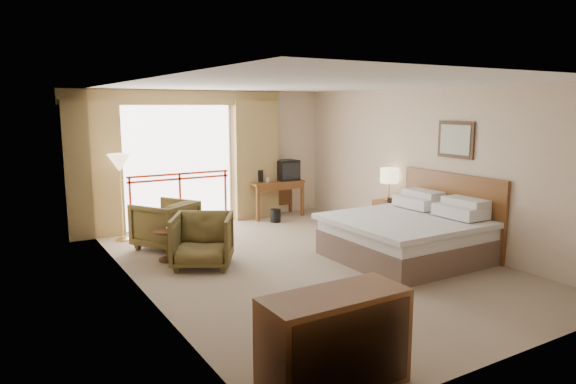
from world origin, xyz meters
TOP-DOWN VIEW (x-y plane):
  - floor at (0.00, 0.00)m, footprint 7.00×7.00m
  - ceiling at (0.00, 0.00)m, footprint 7.00×7.00m
  - wall_back at (0.00, 3.50)m, footprint 5.00×0.00m
  - wall_front at (0.00, -3.50)m, footprint 5.00×0.00m
  - wall_left at (-2.50, 0.00)m, footprint 0.00×7.00m
  - wall_right at (2.50, 0.00)m, footprint 0.00×7.00m
  - balcony_door at (-0.80, 3.48)m, footprint 2.40×0.00m
  - balcony_railing at (-0.80, 3.46)m, footprint 2.09×0.03m
  - curtain_left at (-2.45, 3.35)m, footprint 1.00×0.26m
  - curtain_right at (0.85, 3.35)m, footprint 1.00×0.26m
  - valance at (-0.80, 3.38)m, footprint 4.40×0.22m
  - hvac_vent at (1.30, 3.47)m, footprint 0.50×0.04m
  - bed at (1.50, -0.60)m, footprint 2.13×2.06m
  - headboard at (2.46, -0.60)m, footprint 0.06×2.10m
  - framed_art at (2.47, -0.60)m, footprint 0.04×0.72m
  - nightstand at (2.32, 0.73)m, footprint 0.47×0.55m
  - table_lamp at (2.32, 0.78)m, footprint 0.34×0.34m
  - phone at (2.27, 0.58)m, footprint 0.22×0.19m
  - desk at (1.25, 3.27)m, footprint 1.20×0.58m
  - tv at (1.55, 3.21)m, footprint 0.49×0.39m
  - coffee_maker at (0.90, 3.22)m, footprint 0.15×0.15m
  - cup at (1.05, 3.17)m, footprint 0.08×0.08m
  - wastebasket at (0.99, 2.72)m, footprint 0.27×0.27m
  - armchair_far at (-1.58, 2.00)m, footprint 1.21×1.21m
  - armchair_near at (-1.43, 0.70)m, footprint 1.18×1.19m
  - side_table at (-1.77, 1.24)m, footprint 0.45×0.45m
  - book at (-1.77, 1.24)m, footprint 0.17×0.22m
  - floor_lamp at (-2.10, 2.86)m, footprint 0.40×0.40m
  - dresser at (-1.73, -3.08)m, footprint 1.28×0.54m

SIDE VIEW (x-z plane):
  - floor at x=0.00m, z-range 0.00..0.00m
  - armchair_far at x=-1.58m, z-range -0.41..0.41m
  - armchair_near at x=-1.43m, z-range -0.40..0.40m
  - wastebasket at x=0.99m, z-range 0.00..0.27m
  - nightstand at x=2.32m, z-range 0.00..0.64m
  - side_table at x=-1.77m, z-range 0.09..0.58m
  - bed at x=1.50m, z-range -0.11..0.86m
  - dresser at x=-1.73m, z-range 0.00..0.85m
  - book at x=-1.77m, z-range 0.48..0.50m
  - desk at x=1.25m, z-range 0.22..1.00m
  - headboard at x=2.46m, z-range 0.00..1.30m
  - phone at x=2.27m, z-range 0.64..0.72m
  - balcony_railing at x=-0.80m, z-range 0.30..1.32m
  - cup at x=1.05m, z-range 0.78..0.88m
  - coffee_maker at x=0.90m, z-range 0.78..1.04m
  - tv at x=1.55m, z-range 0.78..1.22m
  - table_lamp at x=2.32m, z-range 0.80..1.39m
  - balcony_door at x=-0.80m, z-range 0.00..2.40m
  - curtain_left at x=-2.45m, z-range 0.00..2.50m
  - curtain_right at x=0.85m, z-range 0.00..2.50m
  - floor_lamp at x=-2.10m, z-range 0.56..2.12m
  - wall_left at x=-2.50m, z-range -2.15..4.85m
  - wall_right at x=2.50m, z-range -2.15..4.85m
  - wall_back at x=0.00m, z-range -1.15..3.85m
  - wall_front at x=0.00m, z-range -1.15..3.85m
  - framed_art at x=2.47m, z-range 1.55..2.15m
  - hvac_vent at x=1.30m, z-range 2.10..2.60m
  - valance at x=-0.80m, z-range 2.41..2.69m
  - ceiling at x=0.00m, z-range 2.70..2.70m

